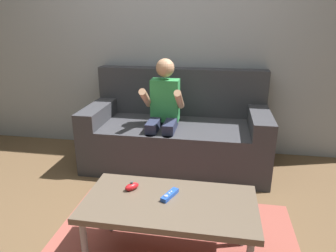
# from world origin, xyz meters

# --- Properties ---
(ground_plane) EXTENTS (8.76, 8.76, 0.00)m
(ground_plane) POSITION_xyz_m (0.00, 0.00, 0.00)
(ground_plane) COLOR brown
(wall_back) EXTENTS (4.38, 0.05, 2.50)m
(wall_back) POSITION_xyz_m (0.00, 1.63, 1.25)
(wall_back) COLOR #999EA8
(wall_back) RESTS_ON ground
(couch) EXTENTS (1.68, 0.80, 0.89)m
(couch) POSITION_xyz_m (0.18, 1.24, 0.30)
(couch) COLOR #38383D
(couch) RESTS_ON ground
(person_seated_on_couch) EXTENTS (0.35, 0.43, 1.02)m
(person_seated_on_couch) POSITION_xyz_m (0.09, 1.05, 0.58)
(person_seated_on_couch) COLOR #282D47
(person_seated_on_couch) RESTS_ON ground
(coffee_table) EXTENTS (0.95, 0.49, 0.40)m
(coffee_table) POSITION_xyz_m (0.33, -0.08, 0.36)
(coffee_table) COLOR brown
(coffee_table) RESTS_ON ground
(game_remote_blue_near_edge) EXTENTS (0.09, 0.14, 0.03)m
(game_remote_blue_near_edge) POSITION_xyz_m (0.33, -0.04, 0.41)
(game_remote_blue_near_edge) COLOR blue
(game_remote_blue_near_edge) RESTS_ON coffee_table
(nunchuk_red) EXTENTS (0.09, 0.10, 0.05)m
(nunchuk_red) POSITION_xyz_m (0.09, 0.00, 0.42)
(nunchuk_red) COLOR red
(nunchuk_red) RESTS_ON coffee_table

